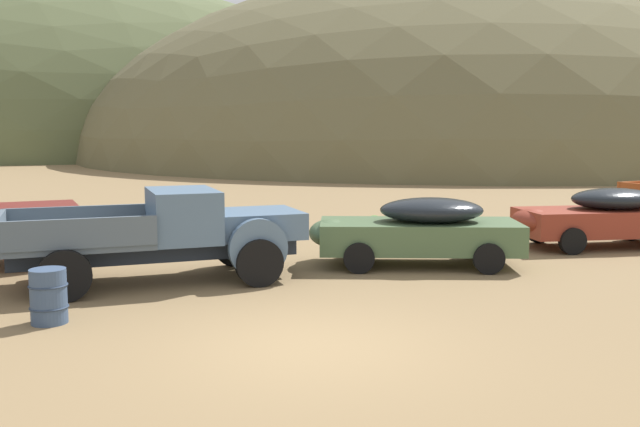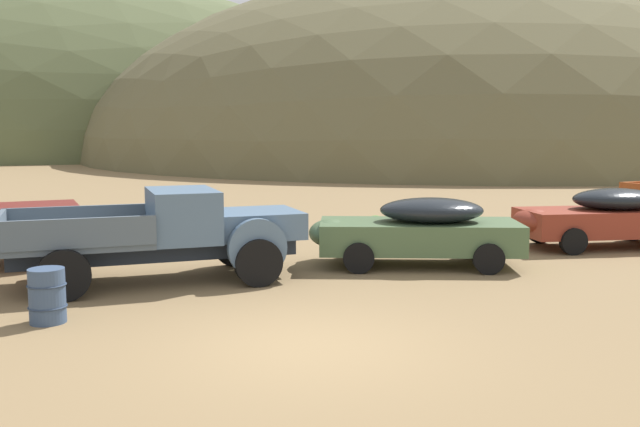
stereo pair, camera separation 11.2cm
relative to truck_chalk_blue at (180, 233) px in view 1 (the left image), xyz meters
name	(u,v)px [view 1 (the left image)]	position (x,y,z in m)	size (l,w,h in m)	color
ground_plane	(311,347)	(1.66, -4.97, -0.99)	(300.00, 300.00, 0.00)	olive
hill_center	(441,158)	(29.06, 53.99, -0.99)	(72.92, 72.23, 35.79)	brown
truck_chalk_blue	(180,233)	(0.00, 0.00, 0.00)	(6.15, 3.00, 1.89)	#262D39
car_weathered_green	(413,230)	(5.26, 0.35, -0.18)	(5.06, 2.98, 1.57)	#47603D
car_rust_red	(599,217)	(10.94, 1.51, -0.18)	(4.84, 2.25, 1.57)	maroon
oil_drum_by_truck	(49,296)	(-2.20, -2.79, -0.55)	(0.62, 0.62, 0.90)	#384C6B
bush_front_left	(467,216)	(9.79, 7.06, -0.83)	(0.71, 0.69, 0.68)	#5B8E42
bush_front_right	(375,225)	(6.15, 5.87, -0.85)	(0.62, 0.71, 0.58)	#4C8438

